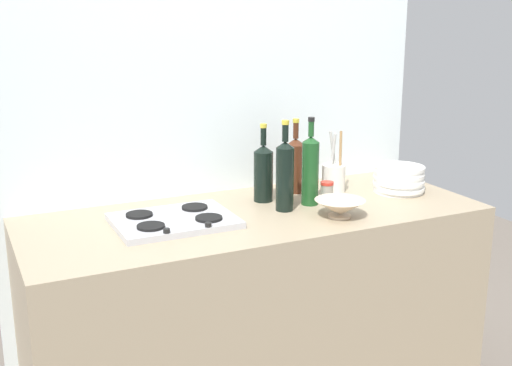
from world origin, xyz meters
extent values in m
cube|color=tan|center=(0.00, 0.00, 0.45)|extent=(1.80, 0.70, 0.90)
cube|color=silver|center=(0.00, 0.38, 1.15)|extent=(1.90, 0.06, 2.30)
cube|color=#B2B2B7|center=(-0.33, 0.01, 0.91)|extent=(0.44, 0.33, 0.02)
cylinder|color=black|center=(-0.44, -0.07, 0.93)|extent=(0.10, 0.10, 0.01)
cylinder|color=black|center=(-0.22, -0.07, 0.93)|extent=(0.10, 0.10, 0.01)
cylinder|color=black|center=(-0.44, 0.08, 0.93)|extent=(0.10, 0.10, 0.01)
cylinder|color=black|center=(-0.22, 0.08, 0.93)|extent=(0.10, 0.10, 0.01)
cylinder|color=black|center=(-0.41, -0.15, 0.93)|extent=(0.02, 0.02, 0.02)
cylinder|color=black|center=(-0.26, -0.15, 0.93)|extent=(0.02, 0.02, 0.02)
cylinder|color=white|center=(0.69, 0.01, 0.91)|extent=(0.22, 0.22, 0.01)
cylinder|color=white|center=(0.69, 0.00, 0.92)|extent=(0.22, 0.22, 0.01)
cylinder|color=white|center=(0.69, 0.01, 0.94)|extent=(0.22, 0.22, 0.01)
cylinder|color=white|center=(0.69, 0.00, 0.95)|extent=(0.22, 0.22, 0.01)
cylinder|color=white|center=(0.69, 0.01, 0.96)|extent=(0.22, 0.22, 0.01)
cylinder|color=white|center=(0.69, 0.01, 0.98)|extent=(0.22, 0.22, 0.01)
cylinder|color=white|center=(0.69, 0.01, 0.99)|extent=(0.22, 0.22, 0.01)
cylinder|color=white|center=(0.69, 0.01, 1.01)|extent=(0.22, 0.22, 0.01)
cylinder|color=black|center=(0.10, 0.14, 1.00)|extent=(0.08, 0.08, 0.21)
cone|color=black|center=(0.10, 0.14, 1.12)|extent=(0.08, 0.08, 0.03)
cylinder|color=black|center=(0.10, 0.14, 1.17)|extent=(0.02, 0.02, 0.07)
cylinder|color=gold|center=(0.10, 0.14, 1.22)|extent=(0.03, 0.03, 0.02)
cylinder|color=#472314|center=(0.28, 0.20, 1.00)|extent=(0.08, 0.08, 0.21)
cone|color=#472314|center=(0.28, 0.20, 1.12)|extent=(0.08, 0.08, 0.03)
cylinder|color=#472314|center=(0.28, 0.20, 1.17)|extent=(0.02, 0.02, 0.07)
cylinder|color=gold|center=(0.28, 0.20, 1.21)|extent=(0.03, 0.03, 0.02)
cylinder|color=#19471E|center=(0.25, 0.01, 1.03)|extent=(0.07, 0.07, 0.26)
cone|color=#19471E|center=(0.25, 0.01, 1.17)|extent=(0.07, 0.07, 0.02)
cylinder|color=#19471E|center=(0.25, 0.01, 1.21)|extent=(0.02, 0.02, 0.06)
cylinder|color=black|center=(0.25, 0.01, 1.25)|extent=(0.03, 0.03, 0.02)
cylinder|color=black|center=(0.12, -0.02, 1.03)|extent=(0.07, 0.07, 0.25)
cone|color=black|center=(0.12, -0.02, 1.16)|extent=(0.07, 0.07, 0.02)
cylinder|color=black|center=(0.12, -0.02, 1.21)|extent=(0.03, 0.03, 0.07)
cylinder|color=gold|center=(0.12, -0.02, 1.25)|extent=(0.03, 0.03, 0.02)
cylinder|color=beige|center=(0.26, -0.19, 0.91)|extent=(0.09, 0.09, 0.01)
cone|color=beige|center=(0.26, -0.19, 0.94)|extent=(0.19, 0.19, 0.06)
cylinder|color=silver|center=(0.43, 0.13, 0.96)|extent=(0.10, 0.10, 0.12)
cylinder|color=#B7B7B2|center=(0.43, 0.14, 1.05)|extent=(0.02, 0.03, 0.21)
cylinder|color=#997247|center=(0.46, 0.11, 1.06)|extent=(0.03, 0.04, 0.22)
cylinder|color=#B7B7B2|center=(0.44, 0.15, 1.06)|extent=(0.04, 0.02, 0.22)
cylinder|color=#9E998C|center=(0.33, 0.01, 0.94)|extent=(0.05, 0.05, 0.07)
cylinder|color=red|center=(0.33, 0.01, 0.98)|extent=(0.05, 0.05, 0.01)
camera|label=1|loc=(-1.05, -2.20, 1.67)|focal=45.84mm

